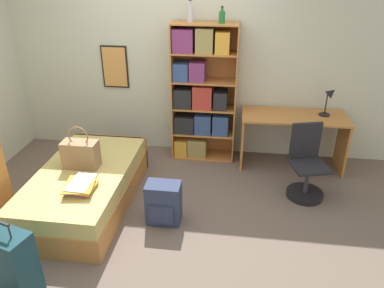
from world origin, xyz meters
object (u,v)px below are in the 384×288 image
at_px(book_stack_on_bed, 81,186).
at_px(bottle_brown, 222,17).
at_px(desk_lamp, 330,97).
at_px(desk_chair, 306,174).
at_px(suitcase, 8,265).
at_px(handbag, 81,154).
at_px(desk, 293,130).
at_px(backpack, 164,203).
at_px(bed, 86,186).
at_px(bottle_green, 190,13).
at_px(bookcase, 200,95).

relative_size(book_stack_on_bed, bottle_brown, 2.02).
xyz_separation_m(desk_lamp, desk_chair, (-0.30, -0.75, -0.69)).
bearing_deg(book_stack_on_bed, desk_chair, 20.96).
relative_size(suitcase, bottle_brown, 4.00).
height_order(handbag, desk, handbag).
relative_size(handbag, book_stack_on_bed, 1.24).
bearing_deg(suitcase, backpack, 47.67).
xyz_separation_m(bed, bottle_green, (1.02, 1.33, 1.72)).
bearing_deg(bed, backpack, -13.04).
xyz_separation_m(suitcase, desk, (2.48, 2.55, 0.19)).
bearing_deg(desk, desk_chair, -81.67).
bearing_deg(bottle_brown, suitcase, -119.63).
relative_size(bottle_brown, desk_lamp, 0.51).
bearing_deg(backpack, desk_lamp, 38.49).
xyz_separation_m(book_stack_on_bed, bookcase, (1.00, 1.71, 0.43)).
bearing_deg(bottle_green, bottle_brown, -7.12).
relative_size(bed, desk, 1.37).
distance_m(handbag, bottle_brown, 2.30).
distance_m(suitcase, bookcase, 3.00).
bearing_deg(bookcase, desk_lamp, -1.81).
relative_size(bookcase, bottle_brown, 9.37).
xyz_separation_m(bookcase, bottle_green, (-0.13, 0.02, 1.02)).
distance_m(handbag, bookcase, 1.75).
xyz_separation_m(bookcase, bottle_brown, (0.26, -0.03, 1.00)).
height_order(bed, suitcase, suitcase).
relative_size(book_stack_on_bed, bottle_green, 1.49).
bearing_deg(bottle_brown, book_stack_on_bed, -126.98).
relative_size(bottle_green, desk_chair, 0.31).
bearing_deg(desk_lamp, desk_chair, -112.04).
distance_m(bed, bottle_brown, 2.54).
bearing_deg(desk_lamp, handbag, -157.09).
xyz_separation_m(bed, desk_lamp, (2.80, 1.25, 0.76)).
height_order(bottle_green, bottle_brown, bottle_green).
xyz_separation_m(bed, bottle_brown, (1.41, 1.28, 1.69)).
xyz_separation_m(book_stack_on_bed, bottle_green, (0.88, 1.73, 1.45)).
bearing_deg(book_stack_on_bed, bottle_brown, 53.02).
bearing_deg(backpack, desk, 44.37).
height_order(bookcase, desk, bookcase).
xyz_separation_m(bookcase, desk_lamp, (1.65, -0.05, 0.06)).
height_order(suitcase, backpack, suitcase).
distance_m(bookcase, desk_lamp, 1.65).
relative_size(bookcase, bottle_green, 6.90).
height_order(bottle_green, desk, bottle_green).
distance_m(handbag, book_stack_on_bed, 0.50).
xyz_separation_m(handbag, backpack, (0.98, -0.28, -0.37)).
xyz_separation_m(suitcase, desk_lamp, (2.89, 2.61, 0.65)).
bearing_deg(desk_lamp, desk, -171.84).
relative_size(desk, desk_lamp, 3.48).
bearing_deg(suitcase, bookcase, 65.03).
bearing_deg(handbag, suitcase, -92.43).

